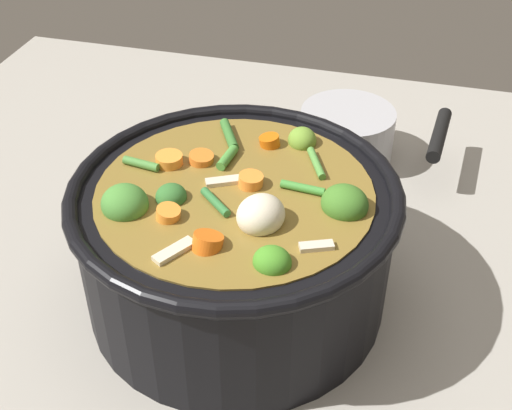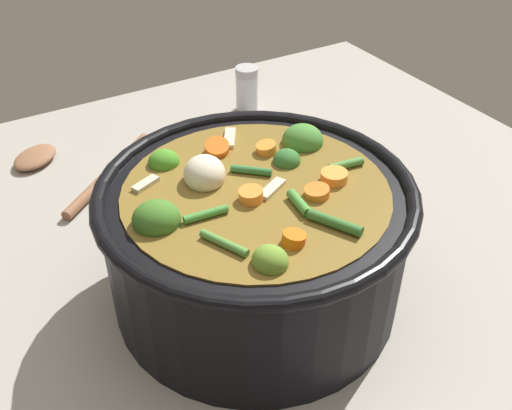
% 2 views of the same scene
% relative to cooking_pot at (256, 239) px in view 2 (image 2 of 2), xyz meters
% --- Properties ---
extents(ground_plane, '(1.10, 1.10, 0.00)m').
position_rel_cooking_pot_xyz_m(ground_plane, '(0.00, -0.00, -0.08)').
color(ground_plane, '#9E998E').
extents(cooking_pot, '(0.32, 0.32, 0.17)m').
position_rel_cooking_pot_xyz_m(cooking_pot, '(0.00, 0.00, 0.00)').
color(cooking_pot, black).
rests_on(cooking_pot, ground_plane).
extents(wooden_spoon, '(0.21, 0.21, 0.02)m').
position_rel_cooking_pot_xyz_m(wooden_spoon, '(-0.11, 0.36, -0.07)').
color(wooden_spoon, '#8B5C3F').
rests_on(wooden_spoon, ground_plane).
extents(salt_shaker, '(0.04, 0.04, 0.08)m').
position_rel_cooking_pot_xyz_m(salt_shaker, '(0.21, 0.39, -0.04)').
color(salt_shaker, silver).
rests_on(salt_shaker, ground_plane).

